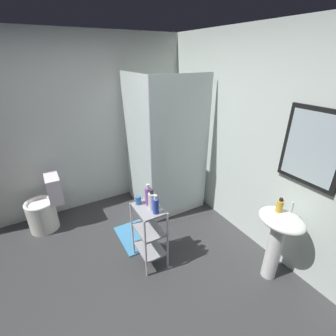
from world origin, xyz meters
The scene contains 14 objects.
ground_plane centered at (0.00, 0.00, -0.01)m, with size 4.20×4.20×0.02m, color #373738.
wall_back centered at (0.01, 1.85, 1.25)m, with size 4.20×0.14×2.50m.
wall_left centered at (-1.85, 0.00, 1.25)m, with size 0.10×4.20×2.50m, color silver.
shower_stall centered at (-1.18, 1.18, 0.46)m, with size 0.92×0.92×2.00m.
pedestal_sink centered at (0.60, 1.52, 0.58)m, with size 0.46×0.37×0.81m.
sink_faucet centered at (0.60, 1.64, 0.86)m, with size 0.03×0.03×0.10m, color silver.
toilet centered at (-1.48, -0.48, 0.31)m, with size 0.37×0.49×0.76m.
storage_cart centered at (-0.23, 0.49, 0.44)m, with size 0.38×0.28×0.74m.
hand_soap_bottle centered at (0.55, 1.53, 0.88)m, with size 0.06×0.06×0.15m.
shampoo_bottle_blue centered at (-0.11, 0.52, 0.83)m, with size 0.06×0.06×0.21m.
conditioner_bottle_purple centered at (-0.29, 0.52, 0.85)m, with size 0.06×0.06×0.24m.
lotion_bottle_white centered at (-0.19, 0.52, 0.84)m, with size 0.07×0.07×0.23m.
rinse_cup centered at (-0.36, 0.43, 0.79)m, with size 0.06×0.06×0.09m, color #3870B2.
bath_mat centered at (-0.68, 0.49, 0.01)m, with size 0.60×0.40×0.02m, color teal.
Camera 1 is at (1.65, -0.35, 2.18)m, focal length 25.25 mm.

